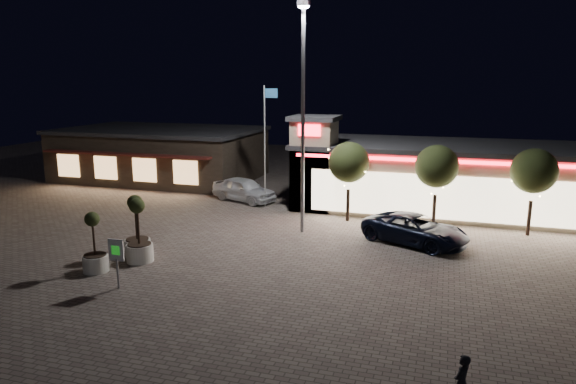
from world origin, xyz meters
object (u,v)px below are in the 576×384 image
(valet_sign, at_px, (116,254))
(pedestrian, at_px, (461,383))
(planter_mid, at_px, (95,253))
(pickup_truck, at_px, (415,229))
(white_sedan, at_px, (244,189))
(planter_left, at_px, (137,237))

(valet_sign, bearing_deg, pedestrian, -17.53)
(planter_mid, bearing_deg, pedestrian, -19.81)
(pickup_truck, distance_m, white_sedan, 13.68)
(pickup_truck, distance_m, pedestrian, 13.97)
(white_sedan, bearing_deg, valet_sign, -155.41)
(planter_left, distance_m, valet_sign, 4.01)
(pickup_truck, distance_m, planter_mid, 15.65)
(planter_left, xyz_separation_m, planter_mid, (-0.62, -2.33, -0.09))
(white_sedan, bearing_deg, pickup_truck, -96.48)
(pickup_truck, bearing_deg, planter_mid, 146.65)
(pedestrian, bearing_deg, valet_sign, -77.68)
(pedestrian, bearing_deg, white_sedan, -115.06)
(planter_mid, height_order, valet_sign, planter_mid)
(pickup_truck, height_order, planter_left, planter_left)
(pedestrian, relative_size, valet_sign, 0.74)
(pedestrian, xyz_separation_m, planter_mid, (-15.30, 5.51, 0.07))
(planter_mid, xyz_separation_m, valet_sign, (2.11, -1.35, 0.62))
(white_sedan, relative_size, planter_mid, 1.79)
(white_sedan, distance_m, valet_sign, 16.03)
(pedestrian, height_order, valet_sign, valet_sign)
(white_sedan, distance_m, planter_mid, 14.68)
(planter_mid, bearing_deg, valet_sign, -32.49)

